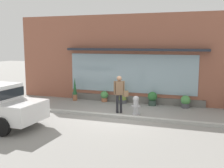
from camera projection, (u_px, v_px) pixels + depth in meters
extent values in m
plane|color=gray|center=(118.00, 116.00, 12.24)|extent=(60.00, 60.00, 0.00)
cube|color=#B2B2AD|center=(117.00, 116.00, 12.04)|extent=(14.00, 0.24, 0.12)
cube|color=#935642|center=(136.00, 59.00, 14.88)|extent=(14.00, 0.36, 4.76)
cube|color=#8CA5B2|center=(131.00, 74.00, 14.88)|extent=(7.03, 0.03, 2.09)
cube|color=#232833|center=(134.00, 50.00, 14.48)|extent=(7.63, 0.56, 0.12)
cube|color=#605E59|center=(134.00, 99.00, 15.00)|extent=(7.43, 0.20, 0.36)
cylinder|color=#B2B2B7|center=(136.00, 114.00, 12.52)|extent=(0.36, 0.36, 0.06)
cylinder|color=#B2B2B7|center=(136.00, 107.00, 12.47)|extent=(0.24, 0.24, 0.59)
sphere|color=#B2B2B7|center=(136.00, 99.00, 12.42)|extent=(0.28, 0.28, 0.28)
cylinder|color=#B2B2B7|center=(132.00, 106.00, 12.52)|extent=(0.10, 0.09, 0.09)
cylinder|color=#B2B2B7|center=(139.00, 107.00, 12.42)|extent=(0.10, 0.09, 0.09)
cylinder|color=#B2B2B7|center=(135.00, 107.00, 12.32)|extent=(0.09, 0.10, 0.09)
cylinder|color=#232328|center=(121.00, 104.00, 12.79)|extent=(0.12, 0.12, 0.86)
cylinder|color=#232328|center=(117.00, 104.00, 12.78)|extent=(0.12, 0.12, 0.86)
cube|color=brown|center=(119.00, 88.00, 12.67)|extent=(0.38, 0.32, 0.64)
sphere|color=#A37556|center=(119.00, 78.00, 12.61)|extent=(0.23, 0.23, 0.23)
cylinder|color=brown|center=(124.00, 88.00, 12.69)|extent=(0.08, 0.08, 0.61)
cylinder|color=brown|center=(115.00, 88.00, 12.65)|extent=(0.08, 0.08, 0.61)
cube|color=#846647|center=(126.00, 94.00, 12.73)|extent=(0.26, 0.19, 0.28)
cylinder|color=black|center=(33.00, 115.00, 11.21)|extent=(0.68, 0.21, 0.67)
cylinder|color=black|center=(2.00, 127.00, 9.59)|extent=(0.68, 0.21, 0.67)
cylinder|color=#4C4C51|center=(185.00, 106.00, 13.82)|extent=(0.40, 0.40, 0.22)
sphere|color=#4C934C|center=(186.00, 100.00, 13.78)|extent=(0.48, 0.48, 0.48)
sphere|color=#B266B7|center=(187.00, 98.00, 13.70)|extent=(0.11, 0.11, 0.11)
cylinder|color=#4C4C51|center=(123.00, 101.00, 14.94)|extent=(0.47, 0.47, 0.18)
cone|color=olive|center=(123.00, 90.00, 14.85)|extent=(0.42, 0.42, 1.01)
cylinder|color=#9E6042|center=(75.00, 97.00, 15.60)|extent=(0.26, 0.26, 0.34)
cone|color=#23562D|center=(75.00, 86.00, 15.50)|extent=(0.23, 0.23, 0.97)
cylinder|color=#9E6042|center=(104.00, 100.00, 15.29)|extent=(0.33, 0.33, 0.20)
sphere|color=#4C934C|center=(104.00, 95.00, 15.25)|extent=(0.42, 0.42, 0.42)
cylinder|color=#33473D|center=(152.00, 103.00, 14.31)|extent=(0.39, 0.39, 0.28)
sphere|color=#2D6B33|center=(152.00, 96.00, 14.26)|extent=(0.49, 0.49, 0.49)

